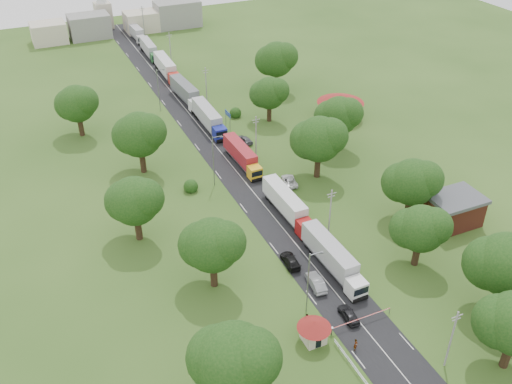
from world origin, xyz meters
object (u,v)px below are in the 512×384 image
guard_booth (314,329)px  car_lane_mid (316,282)px  info_sign (228,116)px  pedestrian_near (356,345)px  car_lane_front (349,315)px  boom_barrier (353,322)px  truck_0 (333,257)px

guard_booth → car_lane_mid: bearing=58.9°
info_sign → car_lane_mid: size_ratio=0.86×
info_sign → pedestrian_near: (-8.31, -63.46, -2.12)m
car_lane_front → car_lane_mid: bearing=-78.4°
pedestrian_near → guard_booth: bearing=102.5°
boom_barrier → car_lane_mid: size_ratio=1.93×
info_sign → pedestrian_near: size_ratio=2.31×
car_lane_mid → guard_booth: bearing=65.7°
guard_booth → truck_0: truck_0 is taller
car_lane_mid → boom_barrier: bearing=100.5°
guard_booth → info_sign: size_ratio=1.07×
truck_0 → pedestrian_near: size_ratio=8.44×
info_sign → car_lane_front: bearing=-96.0°
info_sign → guard_booth: bearing=-101.7°
truck_0 → car_lane_mid: 4.89m
boom_barrier → car_lane_front: (0.36, 1.50, -0.19)m
info_sign → boom_barrier: bearing=-96.2°
info_sign → pedestrian_near: bearing=-97.5°
truck_0 → pedestrian_near: bearing=-109.7°
boom_barrier → truck_0: size_ratio=0.62×
boom_barrier → info_sign: (6.56, 60.00, 2.11)m
boom_barrier → truck_0: truck_0 is taller
guard_booth → pedestrian_near: guard_booth is taller
pedestrian_near → truck_0: bearing=33.1°
boom_barrier → guard_booth: 5.98m
truck_0 → car_lane_front: (-3.12, -9.63, -1.50)m
pedestrian_near → car_lane_front: bearing=29.8°
truck_0 → car_lane_mid: size_ratio=3.13×
guard_booth → truck_0: 14.51m
guard_booth → truck_0: (9.31, 11.13, 0.04)m
guard_booth → car_lane_mid: 10.31m
boom_barrier → pedestrian_near: 3.89m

